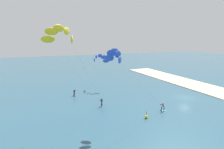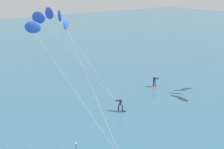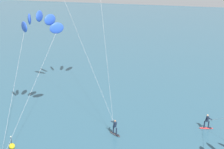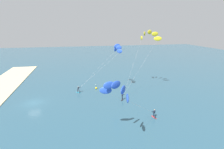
{
  "view_description": "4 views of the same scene",
  "coord_description": "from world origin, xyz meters",
  "px_view_note": "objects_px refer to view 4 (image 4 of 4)",
  "views": [
    {
      "loc": [
        -32.88,
        32.95,
        13.98
      ],
      "look_at": [
        4.73,
        16.79,
        6.03
      ],
      "focal_mm": 30.62,
      "sensor_mm": 36.0,
      "label": 1
    },
    {
      "loc": [
        -17.14,
        -4.8,
        14.57
      ],
      "look_at": [
        0.53,
        18.89,
        5.24
      ],
      "focal_mm": 47.35,
      "sensor_mm": 36.0,
      "label": 2
    },
    {
      "loc": [
        9.62,
        -7.2,
        17.02
      ],
      "look_at": [
        2.07,
        20.84,
        6.3
      ],
      "focal_mm": 49.86,
      "sensor_mm": 36.0,
      "label": 3
    },
    {
      "loc": [
        39.53,
        9.77,
        16.54
      ],
      "look_at": [
        0.52,
        18.0,
        5.77
      ],
      "focal_mm": 28.23,
      "sensor_mm": 36.0,
      "label": 4
    }
  ],
  "objects_px": {
    "kitesurfer_mid_water": "(149,37)",
    "marker_buoy": "(96,88)",
    "kitesurfer_far_out": "(118,91)",
    "kitesurfer_nearshore": "(116,50)"
  },
  "relations": [
    {
      "from": "kitesurfer_far_out",
      "to": "marker_buoy",
      "type": "height_order",
      "value": "kitesurfer_far_out"
    },
    {
      "from": "kitesurfer_far_out",
      "to": "marker_buoy",
      "type": "xyz_separation_m",
      "value": [
        -23.63,
        -0.35,
        -7.72
      ]
    },
    {
      "from": "kitesurfer_nearshore",
      "to": "kitesurfer_mid_water",
      "type": "xyz_separation_m",
      "value": [
        1.58,
        8.38,
        3.3
      ]
    },
    {
      "from": "kitesurfer_far_out",
      "to": "marker_buoy",
      "type": "distance_m",
      "value": 24.86
    },
    {
      "from": "kitesurfer_mid_water",
      "to": "marker_buoy",
      "type": "height_order",
      "value": "kitesurfer_mid_water"
    },
    {
      "from": "kitesurfer_mid_water",
      "to": "kitesurfer_far_out",
      "type": "relative_size",
      "value": 1.41
    },
    {
      "from": "kitesurfer_mid_water",
      "to": "kitesurfer_far_out",
      "type": "xyz_separation_m",
      "value": [
        21.06,
        -13.25,
        -5.99
      ]
    },
    {
      "from": "kitesurfer_mid_water",
      "to": "marker_buoy",
      "type": "distance_m",
      "value": 19.48
    },
    {
      "from": "kitesurfer_nearshore",
      "to": "kitesurfer_far_out",
      "type": "height_order",
      "value": "kitesurfer_nearshore"
    },
    {
      "from": "marker_buoy",
      "to": "kitesurfer_far_out",
      "type": "bearing_deg",
      "value": 0.84
    }
  ]
}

